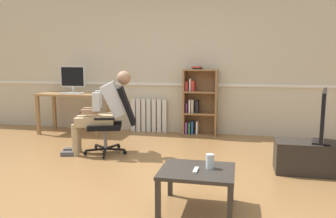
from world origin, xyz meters
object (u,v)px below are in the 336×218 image
Objects in this scene: computer_mouse at (82,93)px; tv_stand at (320,158)px; tv_screen at (323,115)px; keyboard at (71,93)px; person_seated at (103,110)px; radiator at (149,115)px; coffee_table at (197,175)px; bookshelf at (198,103)px; imac_monitor at (73,78)px; drinking_glass at (210,161)px; computer_desk at (74,99)px; office_chair at (115,118)px; spare_remote at (196,170)px.

computer_mouse reaches higher than tv_stand.
tv_stand is at bearing 90.00° from tv_screen.
person_seated reaches higher than keyboard.
radiator is 1.67m from person_seated.
tv_screen is 1.89m from coffee_table.
bookshelf is (2.29, 0.43, -0.17)m from keyboard.
imac_monitor is 0.36m from keyboard.
tv_stand is at bearing -35.60° from radiator.
tv_screen is (2.67, -1.91, 0.39)m from radiator.
drinking_glass is (-1.22, -1.22, 0.25)m from tv_stand.
keyboard is at bearing -169.31° from bookshelf.
bookshelf reaches higher than tv_screen.
computer_desk is 1.03× the size of person_seated.
spare_remote is at bearing 22.76° from office_chair.
tv_stand is 1.17× the size of tv_screen.
drinking_glass reaches higher than coffee_table.
radiator is 4.67× the size of spare_remote.
office_chair is at bearing -43.30° from imac_monitor.
imac_monitor is 3.36× the size of spare_remote.
spare_remote is at bearing -46.59° from computer_desk.
radiator is 3.31m from tv_screen.
imac_monitor is at bearing 135.36° from drinking_glass.
computer_desk is 1.46m from radiator.
keyboard is 0.36× the size of person_seated.
coffee_table is (1.58, -1.58, -0.32)m from person_seated.
imac_monitor reaches higher than computer_mouse.
bookshelf is 1.80× the size of radiator.
imac_monitor is at bearing 145.39° from computer_mouse.
computer_desk is at bearing 83.11° from tv_screen.
tv_screen is (2.75, -0.35, 0.19)m from office_chair.
office_chair is at bearing 96.59° from tv_screen.
bookshelf is 1.40× the size of tv_screen.
coffee_table is at bearing -46.00° from computer_desk.
person_seated is 1.15× the size of tv_stand.
tv_stand reaches higher than coffee_table.
computer_mouse is at bearing 83.49° from tv_screen.
imac_monitor is 0.42× the size of person_seated.
person_seated is at bearing -47.48° from computer_desk.
coffee_table is at bearing -151.53° from drinking_glass.
office_chair is 2.79m from tv_stand.
person_seated is (1.09, -1.09, -0.12)m from keyboard.
person_seated reaches higher than computer_desk.
keyboard reaches higher than radiator.
bookshelf is 3.18m from spare_remote.
person_seated is 2.28m from spare_remote.
office_chair reaches higher than keyboard.
computer_mouse reaches higher than computer_desk.
drinking_glass is (2.86, -2.82, -0.60)m from imac_monitor.
tv_screen is 1.91m from spare_remote.
coffee_table is at bearing -82.98° from bookshelf.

